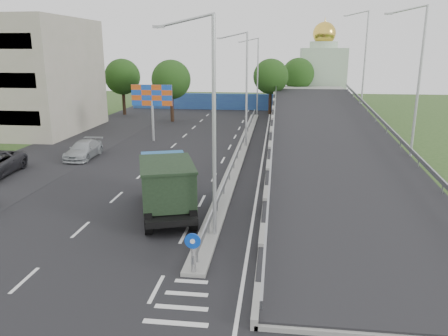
% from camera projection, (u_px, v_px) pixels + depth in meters
% --- Properties ---
extents(ground, '(160.00, 160.00, 0.00)m').
position_uv_depth(ground, '(182.00, 307.00, 15.34)').
color(ground, '#2D4C1E').
rests_on(ground, ground).
extents(road_surface, '(26.00, 90.00, 0.04)m').
position_uv_depth(road_surface, '(199.00, 163.00, 34.85)').
color(road_surface, black).
rests_on(road_surface, ground).
extents(parking_strip, '(8.00, 90.00, 0.05)m').
position_uv_depth(parking_strip, '(46.00, 158.00, 36.39)').
color(parking_strip, black).
rests_on(parking_strip, ground).
extents(median, '(1.00, 44.00, 0.20)m').
position_uv_depth(median, '(241.00, 152.00, 38.30)').
color(median, gray).
rests_on(median, ground).
extents(overpass_ramp, '(10.00, 50.00, 3.50)m').
position_uv_depth(overpass_ramp, '(329.00, 135.00, 36.97)').
color(overpass_ramp, gray).
rests_on(overpass_ramp, ground).
extents(median_guardrail, '(0.09, 44.00, 0.71)m').
position_uv_depth(median_guardrail, '(241.00, 144.00, 38.13)').
color(median_guardrail, gray).
rests_on(median_guardrail, median).
extents(sign_bollard, '(0.64, 0.23, 1.67)m').
position_uv_depth(sign_bollard, '(193.00, 253.00, 17.15)').
color(sign_bollard, black).
rests_on(sign_bollard, median).
extents(lamp_post_near, '(2.74, 0.18, 10.08)m').
position_uv_depth(lamp_post_near, '(210.00, 117.00, 19.55)').
color(lamp_post_near, '#B2B5B7').
rests_on(lamp_post_near, median).
extents(lamp_post_mid, '(2.74, 0.18, 10.08)m').
position_uv_depth(lamp_post_mid, '(245.00, 84.00, 38.70)').
color(lamp_post_mid, '#B2B5B7').
rests_on(lamp_post_mid, median).
extents(lamp_post_far, '(2.74, 0.18, 10.08)m').
position_uv_depth(lamp_post_far, '(256.00, 73.00, 57.86)').
color(lamp_post_far, '#B2B5B7').
rests_on(lamp_post_far, median).
extents(blue_wall, '(30.00, 0.50, 2.40)m').
position_uv_depth(blue_wall, '(230.00, 102.00, 65.30)').
color(blue_wall, '#2A459C').
rests_on(blue_wall, ground).
extents(church, '(7.00, 7.00, 13.80)m').
position_uv_depth(church, '(322.00, 72.00, 70.22)').
color(church, '#B2CCAD').
rests_on(church, ground).
extents(billboard, '(4.00, 0.24, 5.50)m').
position_uv_depth(billboard, '(152.00, 98.00, 42.13)').
color(billboard, '#B2B5B7').
rests_on(billboard, ground).
extents(tree_left_mid, '(4.80, 4.80, 7.60)m').
position_uv_depth(tree_left_mid, '(171.00, 80.00, 53.48)').
color(tree_left_mid, black).
rests_on(tree_left_mid, ground).
extents(tree_median_far, '(4.80, 4.80, 7.60)m').
position_uv_depth(tree_median_far, '(271.00, 77.00, 59.71)').
color(tree_median_far, black).
rests_on(tree_median_far, ground).
extents(tree_left_far, '(4.80, 4.80, 7.60)m').
position_uv_depth(tree_left_far, '(122.00, 77.00, 59.21)').
color(tree_left_far, black).
rests_on(tree_left_far, ground).
extents(tree_ramp_far, '(4.80, 4.80, 7.60)m').
position_uv_depth(tree_ramp_far, '(298.00, 74.00, 65.94)').
color(tree_ramp_far, black).
rests_on(tree_ramp_far, ground).
extents(dump_truck, '(4.58, 7.42, 3.08)m').
position_uv_depth(dump_truck, '(166.00, 183.00, 23.77)').
color(dump_truck, black).
rests_on(dump_truck, ground).
extents(parked_car_d, '(2.10, 4.92, 1.41)m').
position_uv_depth(parked_car_d, '(84.00, 150.00, 36.25)').
color(parked_car_d, '#A4AAAD').
rests_on(parked_car_d, ground).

